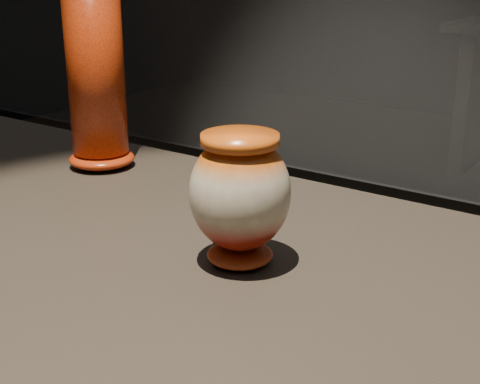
% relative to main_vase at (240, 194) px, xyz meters
% --- Properties ---
extents(main_vase, '(0.12, 0.12, 0.16)m').
position_rel_main_vase_xyz_m(main_vase, '(0.00, 0.00, 0.00)').
color(main_vase, maroon).
rests_on(main_vase, display_plinth).
extents(tall_vase, '(0.15, 0.15, 0.37)m').
position_rel_main_vase_xyz_m(tall_vase, '(-0.43, 0.18, 0.09)').
color(tall_vase, '#D83F0E').
rests_on(tall_vase, display_plinth).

